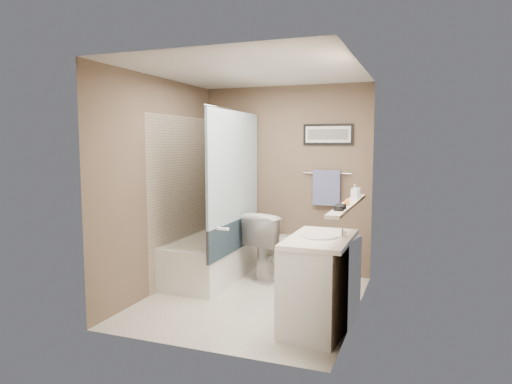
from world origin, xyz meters
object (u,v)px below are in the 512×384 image
(glass_jar, at_px, (357,192))
(bathtub, at_px, (212,258))
(candle_bowl_far, at_px, (341,206))
(soap_bottle, at_px, (355,191))
(toilet, at_px, (276,245))
(candle_bowl_near, at_px, (339,208))
(vanity, at_px, (321,285))
(hair_brush_front, at_px, (347,202))

(glass_jar, bearing_deg, bathtub, 172.79)
(candle_bowl_far, bearing_deg, soap_bottle, 90.00)
(bathtub, relative_size, toilet, 1.79)
(candle_bowl_near, relative_size, soap_bottle, 0.61)
(vanity, height_order, candle_bowl_far, candle_bowl_far)
(bathtub, xyz_separation_m, soap_bottle, (1.79, -0.37, 0.94))
(vanity, bearing_deg, candle_bowl_far, -18.76)
(candle_bowl_far, bearing_deg, bathtub, 147.38)
(candle_bowl_near, xyz_separation_m, glass_jar, (0.00, 1.03, 0.03))
(candle_bowl_far, distance_m, soap_bottle, 0.77)
(vanity, xyz_separation_m, candle_bowl_near, (0.19, -0.20, 0.73))
(candle_bowl_near, relative_size, candle_bowl_far, 1.00)
(toilet, xyz_separation_m, soap_bottle, (1.04, -0.67, 0.77))
(hair_brush_front, bearing_deg, bathtub, 155.01)
(candle_bowl_far, relative_size, hair_brush_front, 0.41)
(bathtub, bearing_deg, glass_jar, -6.47)
(candle_bowl_far, height_order, soap_bottle, soap_bottle)
(toilet, relative_size, candle_bowl_far, 9.29)
(candle_bowl_near, bearing_deg, hair_brush_front, 90.00)
(toilet, relative_size, candle_bowl_near, 9.29)
(hair_brush_front, distance_m, soap_bottle, 0.46)
(bathtub, xyz_separation_m, candle_bowl_near, (1.79, -1.26, 0.89))
(candle_bowl_far, distance_m, hair_brush_front, 0.31)
(toilet, height_order, vanity, toilet)
(vanity, xyz_separation_m, soap_bottle, (0.19, 0.68, 0.79))
(toilet, relative_size, vanity, 0.93)
(toilet, height_order, candle_bowl_near, candle_bowl_near)
(candle_bowl_near, bearing_deg, glass_jar, 90.00)
(bathtub, bearing_deg, candle_bowl_near, -34.43)
(toilet, bearing_deg, soap_bottle, 164.60)
(bathtub, height_order, glass_jar, glass_jar)
(toilet, xyz_separation_m, candle_bowl_far, (1.04, -1.44, 0.72))
(toilet, distance_m, candle_bowl_near, 2.01)
(bathtub, bearing_deg, hair_brush_front, -24.25)
(vanity, height_order, soap_bottle, soap_bottle)
(bathtub, distance_m, candle_bowl_far, 2.30)
(toilet, xyz_separation_m, candle_bowl_near, (1.04, -1.56, 0.72))
(vanity, distance_m, hair_brush_front, 0.79)
(toilet, bearing_deg, hair_brush_front, 150.08)
(glass_jar, bearing_deg, hair_brush_front, -90.00)
(toilet, height_order, glass_jar, glass_jar)
(vanity, distance_m, soap_bottle, 1.06)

